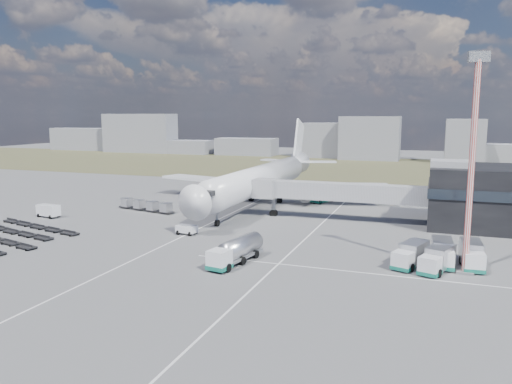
% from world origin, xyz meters
% --- Properties ---
extents(ground, '(420.00, 420.00, 0.00)m').
position_xyz_m(ground, '(0.00, 0.00, 0.00)').
color(ground, '#565659').
rests_on(ground, ground).
extents(grass_strip, '(420.00, 90.00, 0.01)m').
position_xyz_m(grass_strip, '(0.00, 110.00, 0.01)').
color(grass_strip, '#444028').
rests_on(grass_strip, ground).
extents(lane_markings, '(47.12, 110.00, 0.01)m').
position_xyz_m(lane_markings, '(9.77, 3.00, 0.01)').
color(lane_markings, silver).
rests_on(lane_markings, ground).
extents(jet_bridge, '(30.30, 3.80, 7.05)m').
position_xyz_m(jet_bridge, '(15.90, 20.42, 5.05)').
color(jet_bridge, '#939399').
rests_on(jet_bridge, ground).
extents(airliner, '(51.59, 64.53, 17.62)m').
position_xyz_m(airliner, '(0.00, 32.38, 5.29)').
color(airliner, white).
rests_on(airliner, ground).
extents(skyline, '(322.63, 23.95, 24.57)m').
position_xyz_m(skyline, '(-5.04, 150.06, 7.49)').
color(skyline, gray).
rests_on(skyline, ground).
extents(fuel_tanker, '(4.11, 9.98, 3.14)m').
position_xyz_m(fuel_tanker, '(10.86, -9.49, 1.57)').
color(fuel_tanker, white).
rests_on(fuel_tanker, ground).
extents(pushback_tug, '(3.30, 2.08, 1.43)m').
position_xyz_m(pushback_tug, '(-2.04, 2.08, 0.71)').
color(pushback_tug, white).
rests_on(pushback_tug, ground).
extents(utility_van, '(4.51, 2.50, 2.29)m').
position_xyz_m(utility_van, '(-31.74, 5.32, 1.14)').
color(utility_van, white).
rests_on(utility_van, ground).
extents(catering_truck, '(4.70, 6.44, 2.74)m').
position_xyz_m(catering_truck, '(11.64, 37.76, 1.40)').
color(catering_truck, white).
rests_on(catering_truck, ground).
extents(service_trucks_near, '(7.44, 8.10, 2.67)m').
position_xyz_m(service_trucks_near, '(32.96, -3.96, 1.45)').
color(service_trucks_near, white).
rests_on(service_trucks_near, ground).
extents(service_trucks_far, '(6.14, 7.20, 2.77)m').
position_xyz_m(service_trucks_far, '(36.79, -1.26, 1.50)').
color(service_trucks_far, white).
rests_on(service_trucks_far, ground).
extents(uld_row, '(13.28, 4.61, 1.83)m').
position_xyz_m(uld_row, '(-18.38, 16.49, 1.10)').
color(uld_row, black).
rests_on(uld_row, ground).
extents(floodlight_mast, '(2.41, 1.95, 25.25)m').
position_xyz_m(floodlight_mast, '(37.61, -3.98, 12.65)').
color(floodlight_mast, '#B3261C').
rests_on(floodlight_mast, ground).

